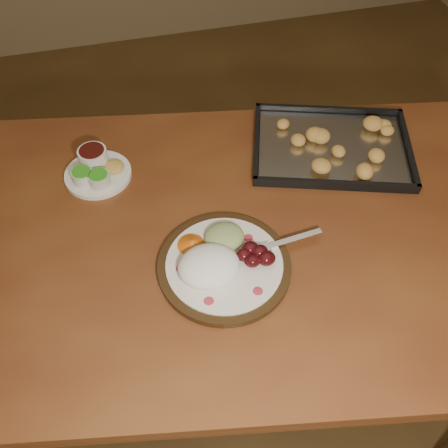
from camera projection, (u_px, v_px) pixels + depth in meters
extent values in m
plane|color=brown|center=(233.00, 310.00, 1.89)|extent=(4.00, 4.00, 0.00)
cube|color=brown|center=(203.00, 238.00, 1.19)|extent=(1.64, 1.16, 0.04)
cylinder|color=#442814|center=(2.00, 227.00, 1.69)|extent=(0.07, 0.07, 0.71)
cylinder|color=#442814|center=(396.00, 207.00, 1.75)|extent=(0.07, 0.07, 0.71)
cylinder|color=black|center=(224.00, 266.00, 1.10)|extent=(0.30, 0.30, 0.02)
cylinder|color=silver|center=(224.00, 264.00, 1.09)|extent=(0.26, 0.26, 0.01)
ellipsoid|color=#B32B3D|center=(209.00, 301.00, 1.03)|extent=(0.02, 0.02, 0.00)
ellipsoid|color=#B32B3D|center=(258.00, 291.00, 1.05)|extent=(0.02, 0.02, 0.00)
ellipsoid|color=#B32B3D|center=(248.00, 238.00, 1.14)|extent=(0.02, 0.02, 0.00)
ellipsoid|color=#B32B3D|center=(181.00, 268.00, 1.08)|extent=(0.02, 0.02, 0.00)
ellipsoid|color=white|center=(209.00, 266.00, 1.07)|extent=(0.15, 0.13, 0.06)
ellipsoid|color=#4D0B11|center=(253.00, 261.00, 1.08)|extent=(0.04, 0.03, 0.03)
ellipsoid|color=#4D0B11|center=(260.00, 252.00, 1.09)|extent=(0.04, 0.03, 0.03)
ellipsoid|color=#4D0B11|center=(250.00, 248.00, 1.10)|extent=(0.04, 0.03, 0.03)
ellipsoid|color=#4D0B11|center=(266.00, 258.00, 1.08)|extent=(0.04, 0.03, 0.03)
ellipsoid|color=#4D0B11|center=(244.00, 255.00, 1.09)|extent=(0.04, 0.03, 0.03)
ellipsoid|color=tan|center=(224.00, 237.00, 1.13)|extent=(0.10, 0.09, 0.04)
cone|color=#CF5B12|center=(192.00, 243.00, 1.11)|extent=(0.09, 0.09, 0.03)
cube|color=white|center=(293.00, 239.00, 1.13)|extent=(0.14, 0.03, 0.00)
cube|color=white|center=(262.00, 248.00, 1.11)|extent=(0.04, 0.03, 0.00)
cylinder|color=white|center=(253.00, 255.00, 1.10)|extent=(0.03, 0.01, 0.00)
cylinder|color=white|center=(252.00, 252.00, 1.10)|extent=(0.03, 0.01, 0.00)
cylinder|color=white|center=(251.00, 250.00, 1.11)|extent=(0.03, 0.01, 0.00)
cylinder|color=white|center=(250.00, 248.00, 1.11)|extent=(0.03, 0.01, 0.00)
cylinder|color=white|center=(98.00, 174.00, 1.29)|extent=(0.17, 0.17, 0.01)
cylinder|color=beige|center=(83.00, 176.00, 1.25)|extent=(0.05, 0.05, 0.03)
cylinder|color=green|center=(81.00, 172.00, 1.24)|extent=(0.05, 0.05, 0.00)
cylinder|color=beige|center=(99.00, 179.00, 1.24)|extent=(0.05, 0.05, 0.03)
cylinder|color=green|center=(98.00, 175.00, 1.23)|extent=(0.05, 0.05, 0.00)
cylinder|color=silver|center=(93.00, 157.00, 1.29)|extent=(0.07, 0.07, 0.04)
cylinder|color=#360C09|center=(91.00, 151.00, 1.27)|extent=(0.06, 0.06, 0.00)
ellipsoid|color=gold|center=(114.00, 166.00, 1.28)|extent=(0.05, 0.05, 0.02)
cube|color=black|center=(331.00, 148.00, 1.35)|extent=(0.49, 0.42, 0.01)
cube|color=black|center=(328.00, 110.00, 1.44)|extent=(0.40, 0.14, 0.02)
cube|color=black|center=(336.00, 184.00, 1.25)|extent=(0.40, 0.14, 0.02)
cube|color=black|center=(408.00, 148.00, 1.33)|extent=(0.11, 0.29, 0.02)
cube|color=black|center=(257.00, 141.00, 1.35)|extent=(0.11, 0.29, 0.02)
cube|color=silver|center=(331.00, 147.00, 1.35)|extent=(0.46, 0.39, 0.00)
ellipsoid|color=#CE8D48|center=(352.00, 143.00, 1.33)|extent=(0.05, 0.04, 0.03)
ellipsoid|color=#CE8D48|center=(366.00, 135.00, 1.35)|extent=(0.06, 0.06, 0.03)
ellipsoid|color=#CE8D48|center=(341.00, 122.00, 1.39)|extent=(0.06, 0.06, 0.03)
ellipsoid|color=#CE8D48|center=(325.00, 129.00, 1.37)|extent=(0.05, 0.05, 0.03)
ellipsoid|color=#CE8D48|center=(309.00, 126.00, 1.38)|extent=(0.06, 0.06, 0.03)
ellipsoid|color=#CE8D48|center=(314.00, 138.00, 1.34)|extent=(0.06, 0.06, 0.03)
ellipsoid|color=#CE8D48|center=(293.00, 145.00, 1.33)|extent=(0.06, 0.06, 0.03)
ellipsoid|color=#CE8D48|center=(316.00, 159.00, 1.29)|extent=(0.06, 0.06, 0.03)
ellipsoid|color=#CE8D48|center=(327.00, 154.00, 1.30)|extent=(0.05, 0.05, 0.03)
ellipsoid|color=#CE8D48|center=(349.00, 161.00, 1.29)|extent=(0.06, 0.06, 0.03)
ellipsoid|color=#CE8D48|center=(350.00, 148.00, 1.32)|extent=(0.06, 0.06, 0.03)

